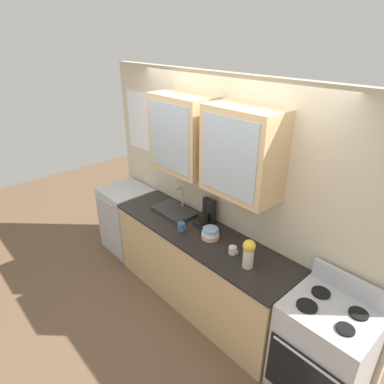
# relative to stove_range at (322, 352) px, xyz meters

# --- Properties ---
(ground_plane) EXTENTS (10.00, 10.00, 0.00)m
(ground_plane) POSITION_rel_stove_range_xyz_m (-1.49, 0.00, -0.47)
(ground_plane) COLOR brown
(back_wall_unit) EXTENTS (3.76, 0.48, 2.53)m
(back_wall_unit) POSITION_rel_stove_range_xyz_m (-1.50, 0.30, 1.00)
(back_wall_unit) COLOR beige
(back_wall_unit) RESTS_ON ground_plane
(counter) EXTENTS (2.29, 0.65, 0.93)m
(counter) POSITION_rel_stove_range_xyz_m (-1.49, 0.00, -0.01)
(counter) COLOR tan
(counter) RESTS_ON ground_plane
(stove_range) EXTENTS (0.68, 0.63, 1.11)m
(stove_range) POSITION_rel_stove_range_xyz_m (0.00, 0.00, 0.00)
(stove_range) COLOR silver
(stove_range) RESTS_ON ground_plane
(sink_faucet) EXTENTS (0.53, 0.33, 0.29)m
(sink_faucet) POSITION_rel_stove_range_xyz_m (-2.03, 0.10, 0.48)
(sink_faucet) COLOR #2D2D30
(sink_faucet) RESTS_ON counter
(bowl_stack) EXTENTS (0.19, 0.19, 0.11)m
(bowl_stack) POSITION_rel_stove_range_xyz_m (-1.34, 0.02, 0.51)
(bowl_stack) COLOR #E0AD7F
(bowl_stack) RESTS_ON counter
(vase) EXTENTS (0.12, 0.12, 0.28)m
(vase) POSITION_rel_stove_range_xyz_m (-0.78, -0.06, 0.61)
(vase) COLOR beige
(vase) RESTS_ON counter
(cup_near_sink) EXTENTS (0.12, 0.08, 0.09)m
(cup_near_sink) POSITION_rel_stove_range_xyz_m (-1.66, -0.11, 0.50)
(cup_near_sink) COLOR #38608C
(cup_near_sink) RESTS_ON counter
(cup_near_bowls) EXTENTS (0.11, 0.08, 0.08)m
(cup_near_bowls) POSITION_rel_stove_range_xyz_m (-1.00, -0.01, 0.50)
(cup_near_bowls) COLOR silver
(cup_near_bowls) RESTS_ON counter
(dishwasher) EXTENTS (0.62, 0.64, 0.93)m
(dishwasher) POSITION_rel_stove_range_xyz_m (-2.98, -0.00, -0.01)
(dishwasher) COLOR silver
(dishwasher) RESTS_ON ground_plane
(coffee_maker) EXTENTS (0.17, 0.20, 0.29)m
(coffee_maker) POSITION_rel_stove_range_xyz_m (-1.58, 0.19, 0.57)
(coffee_maker) COLOR black
(coffee_maker) RESTS_ON counter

